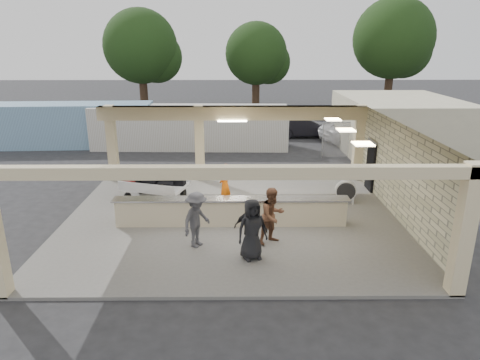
{
  "coord_description": "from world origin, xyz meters",
  "views": [
    {
      "loc": [
        0.19,
        -14.37,
        6.25
      ],
      "look_at": [
        0.32,
        1.0,
        1.26
      ],
      "focal_mm": 32.0,
      "sensor_mm": 36.0,
      "label": 1
    }
  ],
  "objects_px": {
    "luggage_cart": "(154,182)",
    "drum_fan": "(346,191)",
    "baggage_handler": "(225,185)",
    "car_dark": "(304,127)",
    "container_blue": "(69,125)",
    "passenger_c": "(197,220)",
    "car_white_a": "(360,131)",
    "passenger_b": "(251,229)",
    "container_white": "(190,127)",
    "passenger_d": "(252,229)",
    "car_white_b": "(422,127)",
    "passenger_a": "(273,216)",
    "baggage_counter": "(231,211)"
  },
  "relations": [
    {
      "from": "passenger_d",
      "to": "car_white_b",
      "type": "height_order",
      "value": "passenger_d"
    },
    {
      "from": "baggage_handler",
      "to": "container_blue",
      "type": "distance_m",
      "value": 14.5
    },
    {
      "from": "baggage_counter",
      "to": "container_blue",
      "type": "xyz_separation_m",
      "value": [
        -10.19,
        12.41,
        0.73
      ]
    },
    {
      "from": "passenger_c",
      "to": "container_blue",
      "type": "distance_m",
      "value": 16.78
    },
    {
      "from": "car_white_a",
      "to": "car_white_b",
      "type": "relative_size",
      "value": 1.0
    },
    {
      "from": "car_white_a",
      "to": "container_blue",
      "type": "bearing_deg",
      "value": 76.1
    },
    {
      "from": "container_blue",
      "to": "car_white_a",
      "type": "bearing_deg",
      "value": 0.11
    },
    {
      "from": "drum_fan",
      "to": "passenger_c",
      "type": "height_order",
      "value": "passenger_c"
    },
    {
      "from": "baggage_counter",
      "to": "container_blue",
      "type": "distance_m",
      "value": 16.07
    },
    {
      "from": "baggage_counter",
      "to": "passenger_b",
      "type": "distance_m",
      "value": 2.43
    },
    {
      "from": "baggage_counter",
      "to": "passenger_b",
      "type": "bearing_deg",
      "value": -75.42
    },
    {
      "from": "baggage_handler",
      "to": "passenger_c",
      "type": "height_order",
      "value": "passenger_c"
    },
    {
      "from": "container_white",
      "to": "car_dark",
      "type": "bearing_deg",
      "value": 23.31
    },
    {
      "from": "drum_fan",
      "to": "passenger_a",
      "type": "height_order",
      "value": "passenger_a"
    },
    {
      "from": "passenger_a",
      "to": "passenger_b",
      "type": "distance_m",
      "value": 1.14
    },
    {
      "from": "car_white_b",
      "to": "passenger_b",
      "type": "bearing_deg",
      "value": 137.55
    },
    {
      "from": "baggage_counter",
      "to": "passenger_b",
      "type": "xyz_separation_m",
      "value": [
        0.6,
        -2.32,
        0.39
      ]
    },
    {
      "from": "baggage_handler",
      "to": "container_blue",
      "type": "relative_size",
      "value": 0.17
    },
    {
      "from": "container_blue",
      "to": "baggage_handler",
      "type": "bearing_deg",
      "value": -49.57
    },
    {
      "from": "baggage_counter",
      "to": "car_white_a",
      "type": "bearing_deg",
      "value": 58.39
    },
    {
      "from": "baggage_handler",
      "to": "car_dark",
      "type": "xyz_separation_m",
      "value": [
        5.09,
        13.02,
        -0.27
      ]
    },
    {
      "from": "car_white_a",
      "to": "baggage_handler",
      "type": "bearing_deg",
      "value": 126.81
    },
    {
      "from": "container_white",
      "to": "baggage_handler",
      "type": "bearing_deg",
      "value": -75.31
    },
    {
      "from": "baggage_handler",
      "to": "container_blue",
      "type": "bearing_deg",
      "value": -112.79
    },
    {
      "from": "drum_fan",
      "to": "container_blue",
      "type": "xyz_separation_m",
      "value": [
        -14.71,
        10.31,
        0.73
      ]
    },
    {
      "from": "passenger_b",
      "to": "container_white",
      "type": "distance_m",
      "value": 14.57
    },
    {
      "from": "car_dark",
      "to": "passenger_d",
      "type": "bearing_deg",
      "value": 164.38
    },
    {
      "from": "passenger_b",
      "to": "passenger_c",
      "type": "relative_size",
      "value": 0.97
    },
    {
      "from": "drum_fan",
      "to": "car_white_a",
      "type": "relative_size",
      "value": 0.18
    },
    {
      "from": "luggage_cart",
      "to": "drum_fan",
      "type": "xyz_separation_m",
      "value": [
        7.64,
        -0.37,
        -0.28
      ]
    },
    {
      "from": "passenger_d",
      "to": "container_white",
      "type": "distance_m",
      "value": 14.71
    },
    {
      "from": "passenger_d",
      "to": "car_white_a",
      "type": "distance_m",
      "value": 17.52
    },
    {
      "from": "drum_fan",
      "to": "passenger_a",
      "type": "relative_size",
      "value": 0.5
    },
    {
      "from": "passenger_b",
      "to": "passenger_d",
      "type": "bearing_deg",
      "value": -59.8
    },
    {
      "from": "baggage_counter",
      "to": "passenger_d",
      "type": "height_order",
      "value": "passenger_d"
    },
    {
      "from": "passenger_c",
      "to": "car_white_a",
      "type": "xyz_separation_m",
      "value": [
        9.26,
        15.0,
        -0.27
      ]
    },
    {
      "from": "luggage_cart",
      "to": "car_dark",
      "type": "height_order",
      "value": "luggage_cart"
    },
    {
      "from": "car_white_b",
      "to": "car_dark",
      "type": "xyz_separation_m",
      "value": [
        -7.85,
        0.44,
        -0.13
      ]
    },
    {
      "from": "drum_fan",
      "to": "container_white",
      "type": "bearing_deg",
      "value": 132.13
    },
    {
      "from": "baggage_handler",
      "to": "car_dark",
      "type": "relative_size",
      "value": 0.42
    },
    {
      "from": "passenger_c",
      "to": "container_white",
      "type": "relative_size",
      "value": 0.15
    },
    {
      "from": "car_dark",
      "to": "container_blue",
      "type": "distance_m",
      "value": 15.22
    },
    {
      "from": "passenger_c",
      "to": "car_dark",
      "type": "relative_size",
      "value": 0.45
    },
    {
      "from": "luggage_cart",
      "to": "car_white_b",
      "type": "height_order",
      "value": "car_white_b"
    },
    {
      "from": "passenger_d",
      "to": "car_white_a",
      "type": "bearing_deg",
      "value": 44.19
    },
    {
      "from": "passenger_c",
      "to": "container_white",
      "type": "xyz_separation_m",
      "value": [
        -1.57,
        13.55,
        0.28
      ]
    },
    {
      "from": "luggage_cart",
      "to": "passenger_b",
      "type": "xyz_separation_m",
      "value": [
        3.72,
        -4.79,
        0.1
      ]
    },
    {
      "from": "baggage_handler",
      "to": "car_white_a",
      "type": "distance_m",
      "value": 14.28
    },
    {
      "from": "luggage_cart",
      "to": "drum_fan",
      "type": "bearing_deg",
      "value": 14.46
    },
    {
      "from": "passenger_d",
      "to": "car_dark",
      "type": "height_order",
      "value": "passenger_d"
    }
  ]
}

